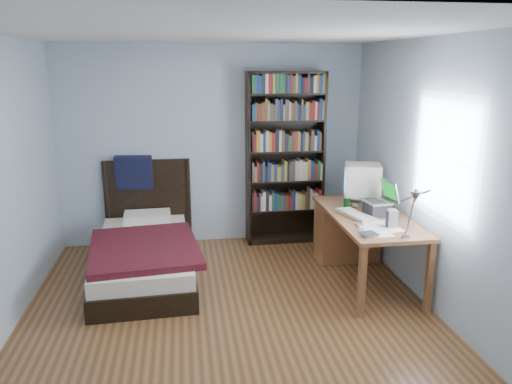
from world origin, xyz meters
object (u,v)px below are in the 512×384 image
at_px(laptop, 378,205).
at_px(keyboard, 356,215).
at_px(bookshelf, 285,159).
at_px(crt_monitor, 361,181).
at_px(soda_can, 347,203).
at_px(desk, 352,229).
at_px(desk_lamp, 414,201).
at_px(speaker, 392,219).
at_px(bed, 145,251).

bearing_deg(laptop, keyboard, -173.55).
height_order(keyboard, bookshelf, bookshelf).
bearing_deg(keyboard, crt_monitor, 48.81).
height_order(crt_monitor, soda_can, crt_monitor).
relative_size(desk, soda_can, 13.81).
distance_m(crt_monitor, desk_lamp, 1.51).
xyz_separation_m(desk_lamp, keyboard, (-0.12, 1.01, -0.42)).
bearing_deg(laptop, crt_monitor, 92.06).
bearing_deg(desk, keyboard, -105.84).
distance_m(desk_lamp, keyboard, 1.10).
distance_m(speaker, soda_can, 0.73).
relative_size(speaker, soda_can, 1.48).
relative_size(desk, crt_monitor, 3.37).
height_order(keyboard, bed, bed).
bearing_deg(desk_lamp, keyboard, 96.58).
distance_m(desk, soda_can, 0.44).
xyz_separation_m(bookshelf, bed, (-1.73, -0.80, -0.83)).
bearing_deg(speaker, desk, 100.48).
bearing_deg(desk_lamp, crt_monitor, 85.96).
height_order(desk, bookshelf, bookshelf).
xyz_separation_m(desk, bookshelf, (-0.61, 0.89, 0.67)).
relative_size(crt_monitor, soda_can, 4.09).
distance_m(crt_monitor, laptop, 0.49).
bearing_deg(bed, desk, -2.06).
bearing_deg(desk_lamp, laptop, 83.27).
bearing_deg(crt_monitor, keyboard, -114.46).
bearing_deg(keyboard, speaker, -77.86).
relative_size(speaker, bed, 0.08).
bearing_deg(keyboard, bed, 148.28).
bearing_deg(speaker, bed, 163.78).
bearing_deg(desk_lamp, desk, 88.99).
bearing_deg(laptop, speaker, -93.23).
distance_m(desk_lamp, bookshelf, 2.47).
distance_m(desk_lamp, bed, 2.96).
bearing_deg(crt_monitor, desk_lamp, -94.04).
bearing_deg(bed, speaker, -22.08).
relative_size(desk, laptop, 4.55).
relative_size(desk, speaker, 9.32).
xyz_separation_m(desk, laptop, (0.10, -0.48, 0.42)).
distance_m(desk, speaker, 0.98).
bearing_deg(bed, bookshelf, 24.88).
bearing_deg(speaker, keyboard, 124.73).
relative_size(desk_lamp, keyboard, 1.12).
distance_m(laptop, bookshelf, 1.56).
distance_m(crt_monitor, bed, 2.53).
height_order(laptop, bookshelf, bookshelf).
distance_m(soda_can, bed, 2.28).
relative_size(keyboard, soda_can, 4.10).
distance_m(laptop, soda_can, 0.37).
bearing_deg(desk_lamp, soda_can, 95.02).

